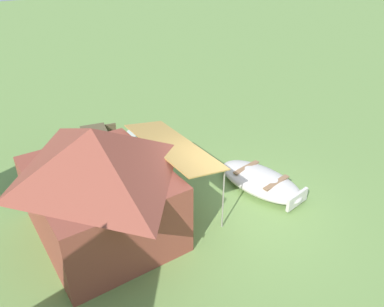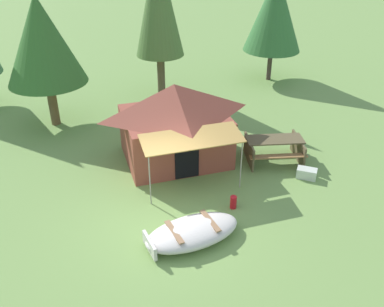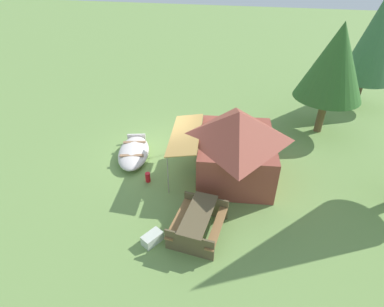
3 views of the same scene
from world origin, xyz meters
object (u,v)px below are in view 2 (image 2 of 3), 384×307
Objects in this scene: cooler_box at (307,173)px; fuel_can at (233,202)px; canvas_cabin_tent at (175,121)px; picnic_table at (274,147)px; pine_tree_back_right at (274,12)px; pine_tree_side at (42,40)px; pine_tree_back_left at (158,1)px; beached_rowboat at (192,232)px.

fuel_can is at bearing -158.43° from cooler_box.
canvas_cabin_tent is 11.00× the size of fuel_can.
canvas_cabin_tent is at bearing 166.51° from picnic_table.
pine_tree_back_right is at bearing 64.87° from fuel_can.
fuel_can is at bearing -115.13° from pine_tree_back_right.
pine_tree_back_right is 10.41m from pine_tree_side.
fuel_can is (-2.66, -1.05, 0.03)m from cooler_box.
pine_tree_back_right is 1.03× the size of pine_tree_side.
pine_tree_side is (-4.46, -2.22, -0.79)m from pine_tree_back_left.
picnic_table is (3.16, -0.76, -0.86)m from canvas_cabin_tent.
canvas_cabin_tent is 3.46m from fuel_can.
pine_tree_back_left is at bearing 87.08° from canvas_cabin_tent.
pine_tree_back_left is (0.29, 5.76, 2.70)m from canvas_cabin_tent.
canvas_cabin_tent is 2.07× the size of picnic_table.
fuel_can is 0.06× the size of pine_tree_back_left.
beached_rowboat is 4.59m from cooler_box.
beached_rowboat is at bearing -118.80° from pine_tree_back_right.
picnic_table is at bearing 44.72° from beached_rowboat.
pine_tree_side is at bearing -153.58° from pine_tree_back_left.
beached_rowboat is 4.54× the size of cooler_box.
pine_tree_back_left reaches higher than picnic_table.
pine_tree_back_right is (5.44, 0.99, -0.83)m from pine_tree_back_left.
fuel_can is at bearing -69.56° from canvas_cabin_tent.
picnic_table is at bearing -30.37° from pine_tree_side.
beached_rowboat is at bearing -135.28° from picnic_table.
canvas_cabin_tent reaches higher than fuel_can.
picnic_table reaches higher than cooler_box.
beached_rowboat is 7.24× the size of fuel_can.
beached_rowboat is at bearing -141.94° from fuel_can.
canvas_cabin_tent reaches higher than cooler_box.
pine_tree_side reaches higher than fuel_can.
cooler_box is at bearing -27.72° from canvas_cabin_tent.
canvas_cabin_tent is 6.89× the size of cooler_box.
pine_tree_back_right is at bearing 77.55° from cooler_box.
pine_tree_side is at bearing 117.04° from beached_rowboat.
picnic_table is 1.44m from cooler_box.
pine_tree_side reaches higher than beached_rowboat.
picnic_table is at bearing -66.24° from pine_tree_back_left.
canvas_cabin_tent is at bearing 152.28° from cooler_box.
pine_tree_back_left is at bearing 114.34° from cooler_box.
beached_rowboat is 12.77m from pine_tree_back_right.
pine_tree_back_right is (5.98, 10.88, 2.99)m from beached_rowboat.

